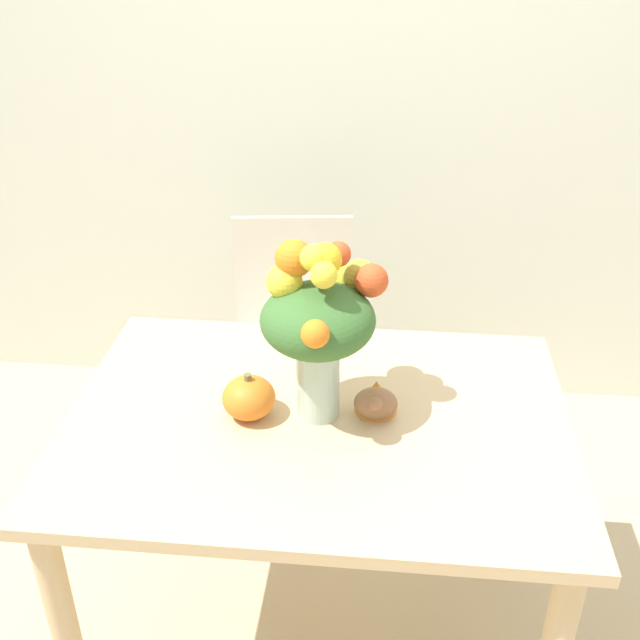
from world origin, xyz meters
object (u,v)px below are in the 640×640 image
flower_vase (322,320)px  turkey_figurine (376,399)px  dining_chair_near_window (294,345)px  pumpkin (249,398)px

flower_vase → turkey_figurine: bearing=1.0°
dining_chair_near_window → pumpkin: bearing=-96.2°
flower_vase → dining_chair_near_window: size_ratio=0.48×
pumpkin → turkey_figurine: (0.28, 0.03, -0.01)m
pumpkin → dining_chair_near_window: size_ratio=0.14×
pumpkin → dining_chair_near_window: dining_chair_near_window is taller
pumpkin → dining_chair_near_window: (-0.01, 0.81, -0.35)m
turkey_figurine → flower_vase: bearing=-179.0°
flower_vase → pumpkin: 0.25m
turkey_figurine → dining_chair_near_window: dining_chair_near_window is taller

